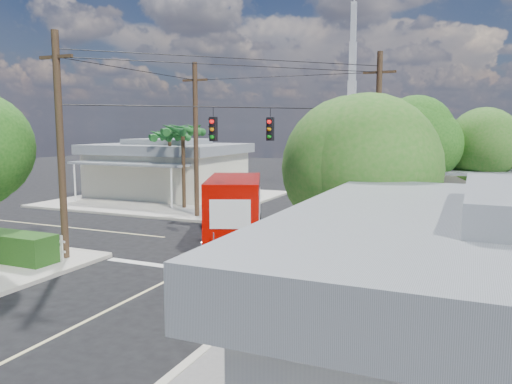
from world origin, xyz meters
The scene contains 16 objects.
ground centered at (0.00, 0.00, 0.00)m, with size 120.00×120.00×0.00m, color black.
sidewalk_ne centered at (10.88, 10.88, 0.07)m, with size 14.12×14.12×0.14m.
sidewalk_nw centered at (-10.88, 10.88, 0.07)m, with size 14.12×14.12×0.14m.
road_markings centered at (0.00, -1.47, 0.01)m, with size 32.00×32.00×0.01m.
building_nw centered at (-12.00, 12.46, 2.22)m, with size 10.80×10.20×4.30m.
radio_tower centered at (0.50, 20.00, 5.64)m, with size 0.80×0.80×17.00m.
tree_ne_front centered at (7.21, 6.76, 4.77)m, with size 4.21×4.14×6.66m.
tree_ne_back centered at (9.81, 8.96, 4.19)m, with size 3.77×3.66×5.82m.
tree_se centered at (7.01, -7.24, 4.04)m, with size 3.67×3.54×5.62m.
palm_nw_front centered at (-7.50, 7.50, 5.04)m, with size 3.01×3.08×5.59m.
palm_nw_back centered at (-9.50, 9.00, 4.67)m, with size 3.01×3.08×5.19m.
utility_poles centered at (-1.58, 1.60, 4.67)m, with size 12.00×10.68×9.00m.
picket_fence centered at (-7.80, -5.60, 0.68)m, with size 5.94×0.06×1.00m.
vending_boxes centered at (6.50, 6.20, 0.69)m, with size 1.90×0.50×1.10m.
delivery_truck centered at (-0.22, 0.12, 1.59)m, with size 4.70×7.46×3.12m.
parked_car centered at (9.63, 3.28, 0.77)m, with size 2.55×5.52×1.53m, color silver.
Camera 1 is at (9.60, -20.05, 5.34)m, focal length 35.00 mm.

